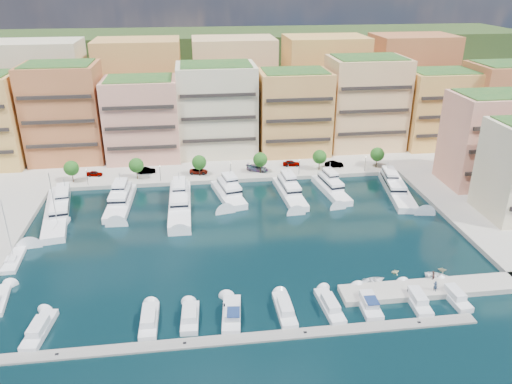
{
  "coord_description": "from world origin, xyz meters",
  "views": [
    {
      "loc": [
        -9.16,
        -88.53,
        50.0
      ],
      "look_at": [
        3.78,
        9.98,
        6.0
      ],
      "focal_mm": 35.0,
      "sensor_mm": 36.0,
      "label": 1
    }
  ],
  "objects_px": {
    "cruiser_7": "(368,303)",
    "tender_1": "(395,271)",
    "yacht_1": "(121,200)",
    "tree_0": "(71,168)",
    "person_0": "(435,286)",
    "sailboat_2": "(58,229)",
    "cruiser_9": "(453,296)",
    "car_1": "(146,170)",
    "sailboat_1": "(13,261)",
    "car_2": "(199,171)",
    "yacht_6": "(396,188)",
    "car_0": "(95,173)",
    "lamppost_4": "(366,161)",
    "yacht_4": "(289,191)",
    "tree_3": "(260,160)",
    "lamppost_1": "(160,171)",
    "tender_3": "(442,269)",
    "tender_0": "(374,281)",
    "cruiser_8": "(416,299)",
    "cruiser_6": "(330,306)",
    "lamppost_3": "(299,164)",
    "yacht_3": "(228,192)",
    "person_1": "(433,275)",
    "cruiser_3": "(190,318)",
    "yacht_5": "(330,187)",
    "lamppost_2": "(231,167)",
    "car_5": "(334,164)",
    "tender_2": "(437,276)",
    "tree_2": "(199,162)",
    "yacht_2": "(180,201)",
    "lamppost_0": "(87,174)",
    "car_3": "(257,168)",
    "yacht_0": "(57,209)",
    "tree_4": "(320,157)",
    "cruiser_5": "(285,310)",
    "cruiser_0": "(39,330)",
    "car_4": "(291,163)",
    "tree_5": "(377,154)",
    "cruiser_4": "(232,314)"
  },
  "relations": [
    {
      "from": "tree_0",
      "to": "yacht_2",
      "type": "relative_size",
      "value": 0.23
    },
    {
      "from": "tender_0",
      "to": "tender_2",
      "type": "bearing_deg",
      "value": -103.42
    },
    {
      "from": "yacht_1",
      "to": "yacht_4",
      "type": "bearing_deg",
      "value": 0.26
    },
    {
      "from": "yacht_3",
      "to": "cruiser_0",
      "type": "relative_size",
      "value": 1.77
    },
    {
      "from": "sailboat_2",
      "to": "car_3",
      "type": "xyz_separation_m",
      "value": [
        45.96,
        25.87,
        1.54
      ]
    },
    {
      "from": "lamppost_3",
      "to": "cruiser_6",
      "type": "distance_m",
      "value": 56.3
    },
    {
      "from": "sailboat_1",
      "to": "person_0",
      "type": "bearing_deg",
      "value": -15.44
    },
    {
      "from": "lamppost_3",
      "to": "car_1",
      "type": "distance_m",
      "value": 40.45
    },
    {
      "from": "yacht_2",
      "to": "car_5",
      "type": "distance_m",
      "value": 45.19
    },
    {
      "from": "lamppost_0",
      "to": "yacht_6",
      "type": "distance_m",
      "value": 76.82
    },
    {
      "from": "yacht_1",
      "to": "tree_0",
      "type": "bearing_deg",
      "value": 134.95
    },
    {
      "from": "yacht_0",
      "to": "yacht_1",
      "type": "bearing_deg",
      "value": 13.76
    },
    {
      "from": "tender_1",
      "to": "car_1",
      "type": "xyz_separation_m",
      "value": [
        -47.69,
        53.25,
        1.35
      ]
    },
    {
      "from": "cruiser_8",
      "to": "tender_0",
      "type": "height_order",
      "value": "cruiser_8"
    },
    {
      "from": "yacht_1",
      "to": "cruiser_6",
      "type": "distance_m",
      "value": 58.82
    },
    {
      "from": "tender_0",
      "to": "cruiser_5",
      "type": "bearing_deg",
      "value": 96.44
    },
    {
      "from": "tree_4",
      "to": "lamppost_1",
      "type": "bearing_deg",
      "value": -176.87
    },
    {
      "from": "yacht_0",
      "to": "tender_2",
      "type": "relative_size",
      "value": 6.39
    },
    {
      "from": "yacht_3",
      "to": "cruiser_5",
      "type": "bearing_deg",
      "value": -83.42
    },
    {
      "from": "tree_0",
      "to": "yacht_4",
      "type": "height_order",
      "value": "tree_0"
    },
    {
      "from": "tender_3",
      "to": "tender_0",
      "type": "bearing_deg",
      "value": 120.98
    },
    {
      "from": "cruiser_0",
      "to": "car_2",
      "type": "xyz_separation_m",
      "value": [
        25.47,
        59.78,
        1.13
      ]
    },
    {
      "from": "car_2",
      "to": "car_5",
      "type": "distance_m",
      "value": 36.89
    },
    {
      "from": "cruiser_7",
      "to": "tender_1",
      "type": "bearing_deg",
      "value": 46.61
    },
    {
      "from": "yacht_3",
      "to": "car_0",
      "type": "bearing_deg",
      "value": 155.63
    },
    {
      "from": "sailboat_1",
      "to": "car_2",
      "type": "xyz_separation_m",
      "value": [
        35.69,
        38.19,
        1.36
      ]
    },
    {
      "from": "tender_2",
      "to": "lamppost_2",
      "type": "bearing_deg",
      "value": 52.49
    },
    {
      "from": "yacht_3",
      "to": "cruiser_7",
      "type": "relative_size",
      "value": 1.92
    },
    {
      "from": "yacht_4",
      "to": "cruiser_4",
      "type": "xyz_separation_m",
      "value": [
        -17.97,
        -45.07,
        -0.52
      ]
    },
    {
      "from": "lamppost_4",
      "to": "yacht_4",
      "type": "distance_m",
      "value": 25.24
    },
    {
      "from": "lamppost_2",
      "to": "cruiser_3",
      "type": "bearing_deg",
      "value": -101.31
    },
    {
      "from": "person_0",
      "to": "sailboat_2",
      "type": "bearing_deg",
      "value": 21.51
    },
    {
      "from": "car_4",
      "to": "person_1",
      "type": "bearing_deg",
      "value": -160.81
    },
    {
      "from": "lamppost_2",
      "to": "cruiser_8",
      "type": "xyz_separation_m",
      "value": [
        25.86,
        -55.8,
        -3.28
      ]
    },
    {
      "from": "tree_4",
      "to": "cruiser_9",
      "type": "xyz_separation_m",
      "value": [
        8.43,
        -58.09,
        -4.2
      ]
    },
    {
      "from": "yacht_2",
      "to": "tree_5",
      "type": "bearing_deg",
      "value": 16.58
    },
    {
      "from": "car_0",
      "to": "person_1",
      "type": "height_order",
      "value": "person_1"
    },
    {
      "from": "yacht_0",
      "to": "tree_2",
      "type": "bearing_deg",
      "value": 27.15
    },
    {
      "from": "yacht_6",
      "to": "car_0",
      "type": "distance_m",
      "value": 77.23
    },
    {
      "from": "sailboat_2",
      "to": "yacht_5",
      "type": "bearing_deg",
      "value": 10.92
    },
    {
      "from": "cruiser_3",
      "to": "yacht_1",
      "type": "bearing_deg",
      "value": 109.22
    },
    {
      "from": "yacht_2",
      "to": "cruiser_8",
      "type": "relative_size",
      "value": 2.71
    },
    {
      "from": "tender_0",
      "to": "person_0",
      "type": "relative_size",
      "value": 2.19
    },
    {
      "from": "tree_3",
      "to": "lamppost_1",
      "type": "height_order",
      "value": "tree_3"
    },
    {
      "from": "tree_4",
      "to": "tender_2",
      "type": "xyz_separation_m",
      "value": [
        8.58,
        -51.83,
        -4.31
      ]
    },
    {
      "from": "cruiser_9",
      "to": "car_1",
      "type": "distance_m",
      "value": 82.36
    },
    {
      "from": "cruiser_8",
      "to": "sailboat_1",
      "type": "relative_size",
      "value": 0.69
    },
    {
      "from": "yacht_6",
      "to": "car_0",
      "type": "bearing_deg",
      "value": 166.28
    },
    {
      "from": "tree_5",
      "to": "cruiser_5",
      "type": "distance_m",
      "value": 68.54
    },
    {
      "from": "tree_2",
      "to": "lamppost_3",
      "type": "bearing_deg",
      "value": -5.06
    }
  ]
}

